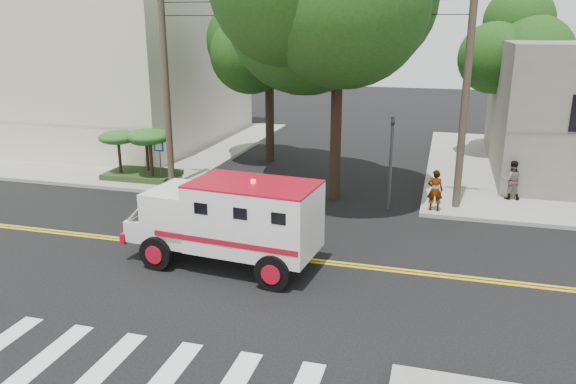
% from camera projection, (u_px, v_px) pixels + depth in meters
% --- Properties ---
extents(ground, '(100.00, 100.00, 0.00)m').
position_uv_depth(ground, '(247.00, 254.00, 17.51)').
color(ground, black).
rests_on(ground, ground).
extents(sidewalk_nw, '(17.00, 17.00, 0.15)m').
position_uv_depth(sidewalk_nw, '(110.00, 143.00, 33.44)').
color(sidewalk_nw, gray).
rests_on(sidewalk_nw, ground).
extents(building_left, '(16.00, 14.00, 10.00)m').
position_uv_depth(building_left, '(87.00, 54.00, 33.89)').
color(building_left, beige).
rests_on(building_left, sidewalk_nw).
extents(utility_pole_left, '(0.28, 0.28, 9.00)m').
position_uv_depth(utility_pole_left, '(166.00, 84.00, 23.21)').
color(utility_pole_left, '#382D23').
rests_on(utility_pole_left, ground).
extents(utility_pole_right, '(0.28, 0.28, 9.00)m').
position_uv_depth(utility_pole_right, '(466.00, 92.00, 20.30)').
color(utility_pole_right, '#382D23').
rests_on(utility_pole_right, ground).
extents(tree_main, '(6.08, 5.70, 9.85)m').
position_uv_depth(tree_main, '(349.00, 15.00, 20.67)').
color(tree_main, black).
rests_on(tree_main, ground).
extents(tree_left, '(4.48, 4.20, 7.70)m').
position_uv_depth(tree_left, '(274.00, 48.00, 27.43)').
color(tree_left, black).
rests_on(tree_left, ground).
extents(tree_right, '(4.80, 4.50, 8.20)m').
position_uv_depth(tree_right, '(518.00, 40.00, 28.01)').
color(tree_right, black).
rests_on(tree_right, ground).
extents(traffic_signal, '(0.15, 0.18, 3.60)m').
position_uv_depth(traffic_signal, '(391.00, 153.00, 21.05)').
color(traffic_signal, '#3F3F42').
rests_on(traffic_signal, ground).
extents(accessibility_sign, '(0.45, 0.10, 2.02)m').
position_uv_depth(accessibility_sign, '(160.00, 156.00, 24.42)').
color(accessibility_sign, '#3F3F42').
rests_on(accessibility_sign, ground).
extents(palm_planter, '(3.52, 2.63, 2.36)m').
position_uv_depth(palm_planter, '(139.00, 146.00, 25.08)').
color(palm_planter, '#1E3314').
rests_on(palm_planter, sidewalk_nw).
extents(armored_truck, '(5.92, 2.78, 2.62)m').
position_uv_depth(armored_truck, '(231.00, 218.00, 16.23)').
color(armored_truck, silver).
rests_on(armored_truck, ground).
extents(pedestrian_a, '(0.60, 0.41, 1.57)m').
position_uv_depth(pedestrian_a, '(435.00, 190.00, 20.89)').
color(pedestrian_a, gray).
rests_on(pedestrian_a, sidewalk_ne).
extents(pedestrian_b, '(0.81, 0.66, 1.57)m').
position_uv_depth(pedestrian_b, '(512.00, 180.00, 22.27)').
color(pedestrian_b, gray).
rests_on(pedestrian_b, sidewalk_ne).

